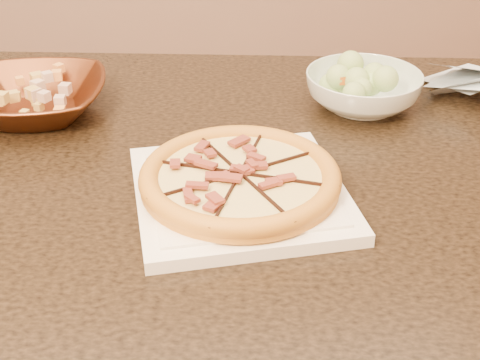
{
  "coord_description": "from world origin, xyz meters",
  "views": [
    {
      "loc": [
        -0.1,
        -1.08,
        1.24
      ],
      "look_at": [
        -0.02,
        -0.32,
        0.78
      ],
      "focal_mm": 50.0,
      "sensor_mm": 36.0,
      "label": 1
    }
  ],
  "objects_px": {
    "dining_table": "(166,215)",
    "pizza": "(240,177)",
    "bronze_bowl": "(34,99)",
    "salad_bowl": "(363,90)",
    "plate": "(240,192)"
  },
  "relations": [
    {
      "from": "plate",
      "to": "salad_bowl",
      "type": "distance_m",
      "value": 0.36
    },
    {
      "from": "bronze_bowl",
      "to": "pizza",
      "type": "bearing_deg",
      "value": -42.87
    },
    {
      "from": "dining_table",
      "to": "salad_bowl",
      "type": "relative_size",
      "value": 7.29
    },
    {
      "from": "pizza",
      "to": "bronze_bowl",
      "type": "bearing_deg",
      "value": 137.13
    },
    {
      "from": "pizza",
      "to": "bronze_bowl",
      "type": "relative_size",
      "value": 1.12
    },
    {
      "from": "plate",
      "to": "salad_bowl",
      "type": "xyz_separation_m",
      "value": [
        0.24,
        0.27,
        0.02
      ]
    },
    {
      "from": "plate",
      "to": "salad_bowl",
      "type": "bearing_deg",
      "value": 48.69
    },
    {
      "from": "pizza",
      "to": "salad_bowl",
      "type": "distance_m",
      "value": 0.36
    },
    {
      "from": "dining_table",
      "to": "pizza",
      "type": "bearing_deg",
      "value": -51.02
    },
    {
      "from": "dining_table",
      "to": "salad_bowl",
      "type": "height_order",
      "value": "salad_bowl"
    },
    {
      "from": "pizza",
      "to": "dining_table",
      "type": "bearing_deg",
      "value": 128.98
    },
    {
      "from": "bronze_bowl",
      "to": "salad_bowl",
      "type": "bearing_deg",
      "value": -2.4
    },
    {
      "from": "plate",
      "to": "salad_bowl",
      "type": "relative_size",
      "value": 1.54
    },
    {
      "from": "dining_table",
      "to": "plate",
      "type": "xyz_separation_m",
      "value": [
        0.11,
        -0.13,
        0.12
      ]
    },
    {
      "from": "plate",
      "to": "bronze_bowl",
      "type": "relative_size",
      "value": 1.26
    }
  ]
}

